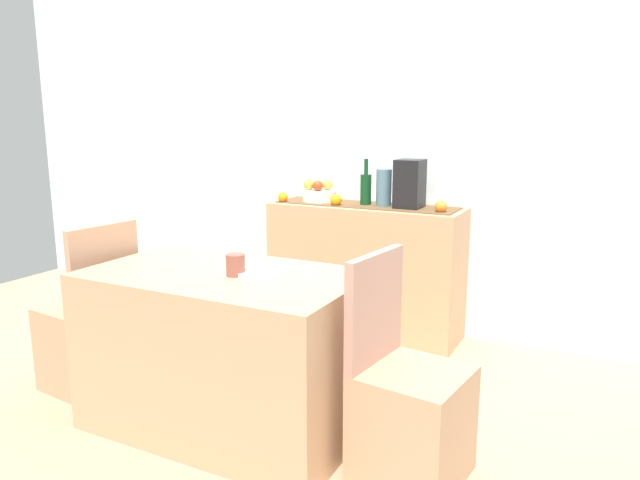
{
  "coord_description": "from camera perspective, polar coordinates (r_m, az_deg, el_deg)",
  "views": [
    {
      "loc": [
        1.54,
        -2.6,
        1.42
      ],
      "look_at": [
        0.02,
        0.36,
        0.73
      ],
      "focal_mm": 33.36,
      "sensor_mm": 36.0,
      "label": 1
    }
  ],
  "objects": [
    {
      "name": "apple_center",
      "position": [
        3.93,
        -0.2,
        5.23
      ],
      "size": [
        0.07,
        0.07,
        0.07
      ],
      "primitive_type": "sphere",
      "color": "#B63E1C",
      "rests_on": "fruit_bowl"
    },
    {
      "name": "orange_loose_near_bowl",
      "position": [
        3.99,
        -3.58,
        4.11
      ],
      "size": [
        0.07,
        0.07,
        0.07
      ],
      "primitive_type": "sphere",
      "color": "orange",
      "rests_on": "sideboard_console"
    },
    {
      "name": "wine_bottle",
      "position": [
        3.84,
        4.41,
        4.94
      ],
      "size": [
        0.07,
        0.07,
        0.3
      ],
      "color": "#0F3B1B",
      "rests_on": "sideboard_console"
    },
    {
      "name": "chair_by_corner",
      "position": [
        2.49,
        8.5,
        -16.12
      ],
      "size": [
        0.45,
        0.45,
        0.9
      ],
      "color": "tan",
      "rests_on": "ground"
    },
    {
      "name": "room_wall_rear",
      "position": [
        4.08,
        5.05,
        10.66
      ],
      "size": [
        6.4,
        0.06,
        2.7
      ],
      "primitive_type": "cube",
      "color": "silver",
      "rests_on": "ground"
    },
    {
      "name": "orange_loose_mid",
      "position": [
        3.82,
        1.55,
        3.85
      ],
      "size": [
        0.08,
        0.08,
        0.08
      ],
      "primitive_type": "sphere",
      "color": "orange",
      "rests_on": "sideboard_console"
    },
    {
      "name": "table_runner",
      "position": [
        3.86,
        4.42,
        3.37
      ],
      "size": [
        1.19,
        0.32,
        0.01
      ],
      "primitive_type": "cube",
      "color": "brown",
      "rests_on": "sideboard_console"
    },
    {
      "name": "fruit_bowl",
      "position": [
        3.99,
        -0.08,
        4.28
      ],
      "size": [
        0.23,
        0.23,
        0.08
      ],
      "primitive_type": "cylinder",
      "color": "white",
      "rests_on": "table_runner"
    },
    {
      "name": "orange_loose_far",
      "position": [
        3.62,
        11.52,
        3.15
      ],
      "size": [
        0.07,
        0.07,
        0.07
      ],
      "primitive_type": "sphere",
      "color": "orange",
      "rests_on": "sideboard_console"
    },
    {
      "name": "coffee_maker",
      "position": [
        3.74,
        8.6,
        5.31
      ],
      "size": [
        0.16,
        0.18,
        0.3
      ],
      "primitive_type": "cube",
      "color": "black",
      "rests_on": "sideboard_console"
    },
    {
      "name": "apple_right",
      "position": [
        4.02,
        -0.17,
        5.33
      ],
      "size": [
        0.06,
        0.06,
        0.06
      ],
      "primitive_type": "sphere",
      "color": "#99B144",
      "rests_on": "fruit_bowl"
    },
    {
      "name": "coffee_cup",
      "position": [
        2.63,
        -8.11,
        -2.38
      ],
      "size": [
        0.08,
        0.08,
        0.1
      ],
      "primitive_type": "cylinder",
      "color": "brown",
      "rests_on": "dining_table"
    },
    {
      "name": "dining_table",
      "position": [
        2.82,
        -8.99,
        -10.38
      ],
      "size": [
        1.24,
        0.73,
        0.74
      ],
      "primitive_type": "cube",
      "color": "tan",
      "rests_on": "ground"
    },
    {
      "name": "ground_plane",
      "position": [
        3.35,
        -3.26,
        -13.64
      ],
      "size": [
        6.4,
        6.4,
        0.02
      ],
      "primitive_type": "cube",
      "color": "tan",
      "rests_on": "ground"
    },
    {
      "name": "chair_near_window",
      "position": [
        3.42,
        -21.16,
        -8.88
      ],
      "size": [
        0.44,
        0.44,
        0.9
      ],
      "color": "tan",
      "rests_on": "ground"
    },
    {
      "name": "apple_upper",
      "position": [
        3.98,
        -1.08,
        5.33
      ],
      "size": [
        0.07,
        0.07,
        0.07
      ],
      "primitive_type": "sphere",
      "color": "gold",
      "rests_on": "fruit_bowl"
    },
    {
      "name": "sideboard_console",
      "position": [
        3.94,
        4.32,
        -2.88
      ],
      "size": [
        1.26,
        0.42,
        0.86
      ],
      "primitive_type": "cube",
      "color": "tan",
      "rests_on": "ground"
    },
    {
      "name": "open_book",
      "position": [
        2.67,
        -6.14,
        -2.98
      ],
      "size": [
        0.29,
        0.22,
        0.02
      ],
      "primitive_type": "cube",
      "rotation": [
        0.0,
        0.0,
        -0.04
      ],
      "color": "white",
      "rests_on": "dining_table"
    },
    {
      "name": "ceramic_vase",
      "position": [
        3.8,
        6.14,
        4.98
      ],
      "size": [
        0.1,
        0.1,
        0.24
      ],
      "primitive_type": "cylinder",
      "color": "slate",
      "rests_on": "sideboard_console"
    },
    {
      "name": "apple_front",
      "position": [
        3.99,
        0.75,
        5.32
      ],
      "size": [
        0.07,
        0.07,
        0.07
      ],
      "primitive_type": "sphere",
      "color": "gold",
      "rests_on": "fruit_bowl"
    }
  ]
}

